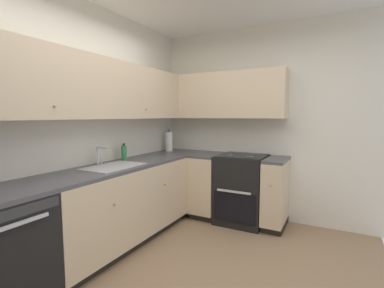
% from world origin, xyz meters
% --- Properties ---
extents(wall_back, '(4.08, 0.05, 2.65)m').
position_xyz_m(wall_back, '(0.00, 1.48, 1.33)').
color(wall_back, silver).
rests_on(wall_back, ground_plane).
extents(wall_right, '(0.05, 3.02, 2.65)m').
position_xyz_m(wall_right, '(2.02, 0.00, 1.33)').
color(wall_right, silver).
rests_on(wall_right, ground_plane).
extents(lower_cabinets_back, '(1.91, 0.62, 0.87)m').
position_xyz_m(lower_cabinets_back, '(0.44, 1.16, 0.44)').
color(lower_cabinets_back, beige).
rests_on(lower_cabinets_back, ground_plane).
extents(countertop_back, '(3.11, 0.60, 0.03)m').
position_xyz_m(countertop_back, '(0.43, 1.16, 0.89)').
color(countertop_back, '#4C4C51').
rests_on(countertop_back, lower_cabinets_back).
extents(lower_cabinets_right, '(0.62, 1.26, 0.87)m').
position_xyz_m(lower_cabinets_right, '(1.69, 0.29, 0.44)').
color(lower_cabinets_right, beige).
rests_on(lower_cabinets_right, ground_plane).
extents(countertop_right, '(0.60, 1.26, 0.03)m').
position_xyz_m(countertop_right, '(1.69, 0.29, 0.89)').
color(countertop_right, '#4C4C51').
rests_on(countertop_right, lower_cabinets_right).
extents(oven_range, '(0.68, 0.62, 1.05)m').
position_xyz_m(oven_range, '(1.71, 0.17, 0.46)').
color(oven_range, black).
rests_on(oven_range, ground_plane).
extents(upper_cabinets_back, '(2.79, 0.34, 0.63)m').
position_xyz_m(upper_cabinets_back, '(0.27, 1.30, 1.72)').
color(upper_cabinets_back, beige).
extents(upper_cabinets_right, '(0.32, 1.81, 0.63)m').
position_xyz_m(upper_cabinets_right, '(1.83, 0.55, 1.72)').
color(upper_cabinets_right, beige).
extents(sink, '(0.63, 0.40, 0.10)m').
position_xyz_m(sink, '(0.31, 1.13, 0.86)').
color(sink, '#B7B7BC').
rests_on(sink, countertop_back).
extents(faucet, '(0.07, 0.16, 0.20)m').
position_xyz_m(faucet, '(0.32, 1.34, 1.03)').
color(faucet, silver).
rests_on(faucet, countertop_back).
extents(soap_bottle, '(0.06, 0.06, 0.20)m').
position_xyz_m(soap_bottle, '(0.71, 1.34, 0.99)').
color(soap_bottle, '#338C4C').
rests_on(soap_bottle, countertop_back).
extents(paper_towel_roll, '(0.11, 0.11, 0.35)m').
position_xyz_m(paper_towel_roll, '(1.69, 1.32, 1.05)').
color(paper_towel_roll, white).
rests_on(paper_towel_roll, countertop_back).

